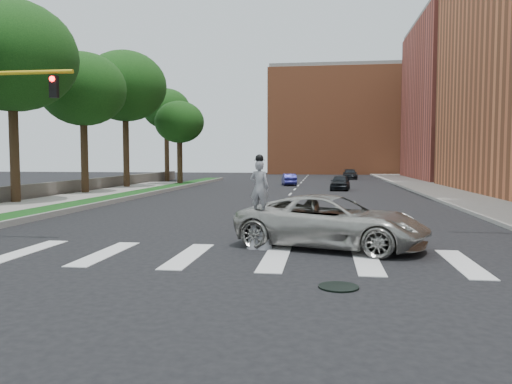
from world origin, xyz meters
name	(u,v)px	position (x,y,z in m)	size (l,w,h in m)	color
ground_plane	(224,265)	(0.00, 0.00, 0.00)	(160.00, 160.00, 0.00)	black
grass_median	(120,197)	(-11.50, 20.00, 0.12)	(2.00, 60.00, 0.25)	#113D13
median_curb	(134,197)	(-10.45, 20.00, 0.14)	(0.20, 60.00, 0.28)	gray
sidewalk_right	(460,196)	(12.50, 25.00, 0.09)	(5.00, 90.00, 0.18)	gray
stone_wall	(61,189)	(-17.00, 22.00, 0.55)	(0.50, 56.00, 1.10)	#514C45
manhole	(339,287)	(3.00, -2.00, 0.02)	(0.90, 0.90, 0.04)	black
building_far	(479,101)	(22.00, 54.00, 10.00)	(16.00, 22.00, 20.00)	#B75143
building_backdrop	(344,123)	(6.00, 78.00, 9.00)	(26.00, 14.00, 18.00)	#C3673D
stilt_performer	(259,212)	(0.63, 2.48, 1.18)	(0.83, 0.59, 2.99)	black
suv_crossing	(332,221)	(2.90, 3.00, 0.85)	(2.81, 6.09, 1.69)	#A5A39C
car_near	(340,182)	(4.03, 31.53, 0.68)	(1.61, 3.99, 1.36)	black
car_mid	(289,179)	(-0.99, 38.50, 0.60)	(1.27, 3.63, 1.20)	navy
car_far	(350,174)	(6.00, 54.06, 0.66)	(1.84, 4.53, 1.31)	black
tree_2	(11,56)	(-16.06, 15.03, 8.95)	(7.81, 7.81, 12.30)	black
tree_3	(83,90)	(-15.79, 23.44, 8.08)	(6.60, 6.60, 10.93)	black
tree_4	(125,86)	(-15.54, 31.04, 9.37)	(7.56, 7.56, 12.62)	black
tree_5	(166,109)	(-16.22, 45.13, 8.63)	(5.67, 5.67, 11.11)	black
tree_6	(179,123)	(-12.08, 36.61, 6.43)	(5.03, 5.03, 8.63)	black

